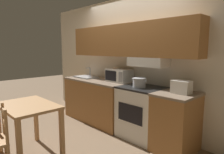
{
  "coord_description": "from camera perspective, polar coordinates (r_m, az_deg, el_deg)",
  "views": [
    {
      "loc": [
        2.57,
        -3.01,
        1.54
      ],
      "look_at": [
        0.05,
        -0.58,
        1.04
      ],
      "focal_mm": 32.0,
      "sensor_mm": 36.0,
      "label": 1
    }
  ],
  "objects": [
    {
      "name": "ground_plane",
      "position": [
        4.25,
        5.27,
        -13.24
      ],
      "size": [
        16.0,
        16.0,
        0.0
      ],
      "primitive_type": "plane",
      "color": "#7F664C"
    },
    {
      "name": "wall_back",
      "position": [
        3.9,
        5.13,
        6.85
      ],
      "size": [
        5.29,
        0.38,
        2.55
      ],
      "color": "silver",
      "rests_on": "ground_plane"
    },
    {
      "name": "lower_counter_main",
      "position": [
        4.33,
        -4.11,
        -6.56
      ],
      "size": [
        1.61,
        0.67,
        0.89
      ],
      "color": "#A36B38",
      "rests_on": "ground_plane"
    },
    {
      "name": "lower_counter_right_stub",
      "position": [
        3.22,
        17.79,
        -12.18
      ],
      "size": [
        0.56,
        0.67,
        0.89
      ],
      "color": "#A36B38",
      "rests_on": "ground_plane"
    },
    {
      "name": "stove_range",
      "position": [
        3.56,
        8.47,
        -9.91
      ],
      "size": [
        0.73,
        0.63,
        0.89
      ],
      "color": "white",
      "rests_on": "ground_plane"
    },
    {
      "name": "cooking_pot",
      "position": [
        3.39,
        7.78,
        -1.52
      ],
      "size": [
        0.31,
        0.23,
        0.16
      ],
      "color": "#B7BABF",
      "rests_on": "stove_range"
    },
    {
      "name": "microwave",
      "position": [
        3.96,
        2.05,
        0.49
      ],
      "size": [
        0.49,
        0.33,
        0.25
      ],
      "color": "white",
      "rests_on": "lower_counter_main"
    },
    {
      "name": "toaster",
      "position": [
        3.08,
        19.21,
        -2.68
      ],
      "size": [
        0.28,
        0.18,
        0.19
      ],
      "color": "white",
      "rests_on": "lower_counter_right_stub"
    },
    {
      "name": "sink_basin",
      "position": [
        4.57,
        -7.52,
        0.06
      ],
      "size": [
        0.54,
        0.34,
        0.22
      ],
      "color": "#B7BABF",
      "rests_on": "lower_counter_main"
    },
    {
      "name": "dining_table",
      "position": [
        3.09,
        -22.86,
        -9.63
      ],
      "size": [
        0.92,
        0.64,
        0.77
      ],
      "color": "tan",
      "rests_on": "ground_plane"
    }
  ]
}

